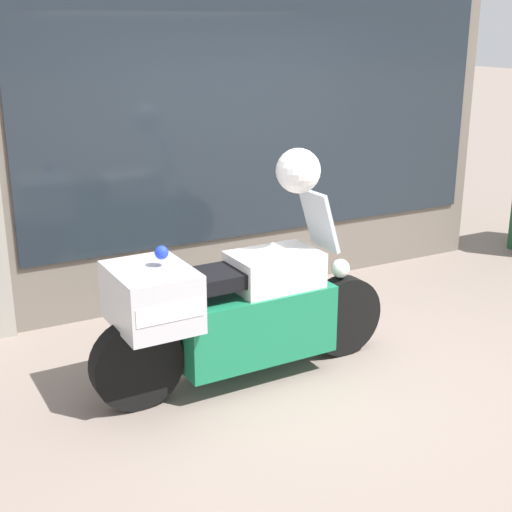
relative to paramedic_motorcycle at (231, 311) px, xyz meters
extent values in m
plane|color=gray|center=(0.69, -0.24, -0.54)|extent=(60.00, 60.00, 0.00)
cube|color=#6B6056|center=(0.69, 1.76, 1.36)|extent=(5.78, 0.40, 3.79)
cube|color=#1E262D|center=(1.16, 1.54, 1.41)|extent=(4.53, 0.02, 2.79)
cube|color=slate|center=(1.12, 1.77, -0.26)|extent=(4.31, 0.30, 0.55)
cube|color=silver|center=(1.12, 1.91, 0.66)|extent=(4.31, 0.02, 1.34)
cube|color=beige|center=(1.12, 1.77, 1.33)|extent=(4.31, 0.30, 0.02)
cube|color=maroon|center=(-0.49, 1.77, 1.37)|extent=(0.18, 0.04, 0.06)
cube|color=black|center=(0.31, 1.77, 1.37)|extent=(0.18, 0.04, 0.06)
cube|color=#B7B2A8|center=(1.12, 1.77, 1.37)|extent=(0.18, 0.04, 0.06)
cube|color=#195623|center=(1.93, 1.77, 1.37)|extent=(0.18, 0.04, 0.06)
cube|color=#C68E19|center=(2.73, 1.77, 1.37)|extent=(0.18, 0.04, 0.06)
cube|color=yellow|center=(0.12, 1.70, 0.15)|extent=(0.19, 0.02, 0.27)
cube|color=orange|center=(2.12, 1.70, 0.15)|extent=(0.19, 0.03, 0.27)
cylinder|color=black|center=(0.95, 0.02, -0.23)|extent=(0.61, 0.15, 0.61)
cylinder|color=black|center=(-0.69, -0.02, -0.23)|extent=(0.61, 0.15, 0.61)
cube|color=#19754C|center=(0.17, 0.00, -0.12)|extent=(1.12, 0.49, 0.49)
cube|color=white|center=(0.34, 0.01, 0.23)|extent=(0.62, 0.43, 0.27)
cube|color=black|center=(-0.08, 0.00, 0.25)|extent=(0.65, 0.36, 0.10)
cube|color=#B7B7BC|center=(-0.57, -0.01, 0.21)|extent=(0.50, 0.63, 0.38)
cube|color=white|center=(-0.57, -0.01, 0.21)|extent=(0.45, 0.63, 0.11)
cube|color=#B2BCC6|center=(0.70, 0.02, 0.55)|extent=(0.17, 0.33, 0.43)
sphere|color=white|center=(0.90, 0.02, 0.15)|extent=(0.14, 0.14, 0.14)
sphere|color=blue|center=(-0.49, -0.01, 0.49)|extent=(0.09, 0.09, 0.09)
sphere|color=white|center=(0.52, 0.01, 0.91)|extent=(0.31, 0.31, 0.31)
camera|label=1|loc=(-1.97, -4.04, 1.85)|focal=50.00mm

